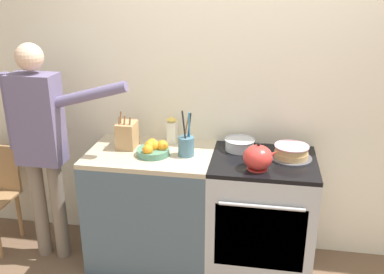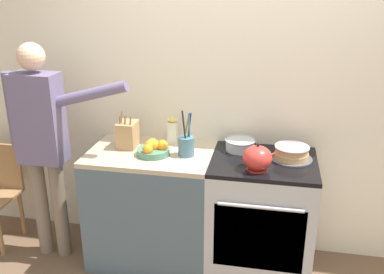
{
  "view_description": "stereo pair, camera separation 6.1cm",
  "coord_description": "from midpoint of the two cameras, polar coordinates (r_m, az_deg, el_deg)",
  "views": [
    {
      "loc": [
        0.2,
        -2.52,
        2.12
      ],
      "look_at": [
        -0.28,
        0.29,
        1.06
      ],
      "focal_mm": 40.0,
      "sensor_mm": 36.0,
      "label": 1
    },
    {
      "loc": [
        0.26,
        -2.51,
        2.12
      ],
      "look_at": [
        -0.28,
        0.29,
        1.06
      ],
      "focal_mm": 40.0,
      "sensor_mm": 36.0,
      "label": 2
    }
  ],
  "objects": [
    {
      "name": "layer_cake",
      "position": [
        3.12,
        13.69,
        -2.11
      ],
      "size": [
        0.3,
        0.3,
        0.1
      ],
      "color": "#4C4C51",
      "rests_on": "stove_range"
    },
    {
      "name": "tea_kettle",
      "position": [
        2.89,
        9.35,
        -2.79
      ],
      "size": [
        0.24,
        0.2,
        0.19
      ],
      "color": "red",
      "rests_on": "stove_range"
    },
    {
      "name": "counter_cabinet",
      "position": [
        3.39,
        -4.78,
        -9.09
      ],
      "size": [
        0.92,
        0.64,
        0.91
      ],
      "color": "#4C6070",
      "rests_on": "ground_plane"
    },
    {
      "name": "wall_back",
      "position": [
        3.29,
        6.66,
        5.77
      ],
      "size": [
        8.0,
        0.04,
        2.6
      ],
      "color": "silver",
      "rests_on": "ground_plane"
    },
    {
      "name": "mixing_bowl",
      "position": [
        3.21,
        6.96,
        -1.03
      ],
      "size": [
        0.23,
        0.23,
        0.09
      ],
      "color": "#B7BABF",
      "rests_on": "stove_range"
    },
    {
      "name": "stove_range",
      "position": [
        3.28,
        9.64,
        -10.39
      ],
      "size": [
        0.75,
        0.67,
        0.91
      ],
      "color": "#B7BABF",
      "rests_on": "ground_plane"
    },
    {
      "name": "person_baker",
      "position": [
        3.36,
        -18.84,
        0.23
      ],
      "size": [
        0.95,
        0.2,
        1.71
      ],
      "rotation": [
        0.0,
        0.0,
        -0.07
      ],
      "color": "#7A6B5B",
      "rests_on": "ground_plane"
    },
    {
      "name": "knife_block",
      "position": [
        3.27,
        -8.02,
        0.35
      ],
      "size": [
        0.14,
        0.18,
        0.28
      ],
      "color": "tan",
      "rests_on": "counter_cabinet"
    },
    {
      "name": "milk_carton",
      "position": [
        3.32,
        -2.07,
        0.91
      ],
      "size": [
        0.07,
        0.07,
        0.22
      ],
      "color": "white",
      "rests_on": "counter_cabinet"
    },
    {
      "name": "fruit_bowl",
      "position": [
        3.12,
        -4.59,
        -1.59
      ],
      "size": [
        0.24,
        0.24,
        0.11
      ],
      "color": "#4C7F66",
      "rests_on": "counter_cabinet"
    },
    {
      "name": "utensil_crock",
      "position": [
        3.08,
        -0.2,
        -1.09
      ],
      "size": [
        0.12,
        0.12,
        0.34
      ],
      "color": "#477084",
      "rests_on": "counter_cabinet"
    }
  ]
}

